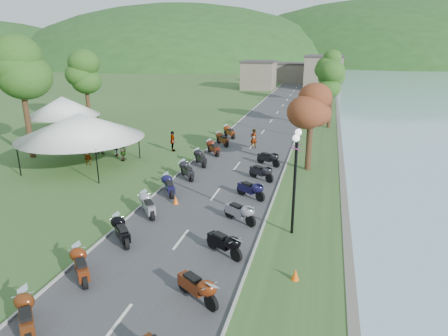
# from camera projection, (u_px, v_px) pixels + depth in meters

# --- Properties ---
(road) EXTENTS (7.00, 120.00, 0.02)m
(road) POSITION_uv_depth(u_px,v_px,m) (263.00, 132.00, 40.92)
(road) COLOR #3E3E41
(road) RESTS_ON ground
(hills_backdrop) EXTENTS (360.00, 120.00, 76.00)m
(hills_backdrop) POSITION_uv_depth(u_px,v_px,m) (317.00, 60.00, 188.44)
(hills_backdrop) COLOR #285621
(hills_backdrop) RESTS_ON ground
(far_building) EXTENTS (18.00, 16.00, 5.00)m
(far_building) POSITION_uv_depth(u_px,v_px,m) (289.00, 73.00, 82.13)
(far_building) COLOR #786D5E
(far_building) RESTS_ON ground
(moto_row_left) EXTENTS (2.60, 39.55, 1.10)m
(moto_row_left) POSITION_uv_depth(u_px,v_px,m) (148.00, 206.00, 21.29)
(moto_row_left) COLOR #331411
(moto_row_left) RESTS_ON ground
(moto_row_right) EXTENTS (2.60, 32.91, 1.10)m
(moto_row_right) POSITION_uv_depth(u_px,v_px,m) (212.00, 263.00, 15.81)
(moto_row_right) COLOR #331411
(moto_row_right) RESTS_ON ground
(vendor_tent_main) EXTENTS (6.06, 6.06, 4.00)m
(vendor_tent_main) POSITION_uv_depth(u_px,v_px,m) (82.00, 140.00, 29.16)
(vendor_tent_main) COLOR white
(vendor_tent_main) RESTS_ON ground
(vendor_tent_side) EXTENTS (4.42, 4.42, 4.00)m
(vendor_tent_side) POSITION_uv_depth(u_px,v_px,m) (64.00, 118.00, 37.71)
(vendor_tent_side) COLOR white
(vendor_tent_side) RESTS_ON ground
(tree_park_left) EXTENTS (4.12, 4.12, 11.44)m
(tree_park_left) POSITION_uv_depth(u_px,v_px,m) (22.00, 85.00, 30.41)
(tree_park_left) COLOR #32641F
(tree_park_left) RESTS_ON ground
(tree_lakeside) EXTENTS (2.51, 2.51, 6.96)m
(tree_lakeside) POSITION_uv_depth(u_px,v_px,m) (310.00, 122.00, 27.98)
(tree_lakeside) COLOR #32641F
(tree_lakeside) RESTS_ON ground
(pedestrian_a) EXTENTS (0.68, 0.62, 1.53)m
(pedestrian_a) POSITION_uv_depth(u_px,v_px,m) (89.00, 165.00, 30.10)
(pedestrian_a) COLOR slate
(pedestrian_a) RESTS_ON ground
(pedestrian_b) EXTENTS (0.85, 0.52, 1.68)m
(pedestrian_b) POSITION_uv_depth(u_px,v_px,m) (100.00, 153.00, 33.17)
(pedestrian_b) COLOR slate
(pedestrian_b) RESTS_ON ground
(pedestrian_c) EXTENTS (0.65, 1.06, 1.54)m
(pedestrian_c) POSITION_uv_depth(u_px,v_px,m) (116.00, 156.00, 32.46)
(pedestrian_c) COLOR slate
(pedestrian_c) RESTS_ON ground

